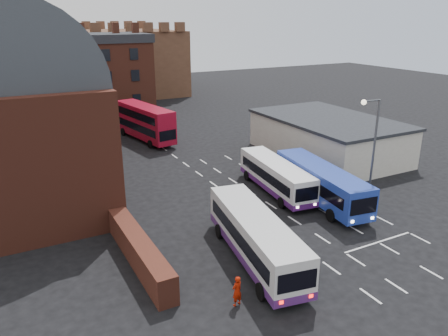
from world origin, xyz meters
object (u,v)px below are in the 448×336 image
bus_blue (321,182)px  pedestrian_beige (265,276)px  pedestrian_red (237,291)px  bus_white_outbound (256,235)px  street_lamp (372,144)px  bus_red_double (145,122)px  bus_white_inbound (276,175)px

bus_blue → pedestrian_beige: 13.68m
pedestrian_red → bus_white_outbound: bearing=-147.6°
pedestrian_red → pedestrian_beige: pedestrian_beige is taller
pedestrian_red → pedestrian_beige: (2.07, 0.43, 0.01)m
bus_blue → street_lamp: 5.06m
bus_blue → street_lamp: street_lamp is taller
pedestrian_beige → bus_red_double: bearing=-96.1°
bus_white_outbound → bus_white_inbound: bearing=58.8°
bus_white_inbound → pedestrian_beige: bearing=60.1°
bus_white_outbound → bus_blue: 10.98m
bus_white_outbound → street_lamp: 12.70m
bus_white_outbound → pedestrian_beige: 3.36m
bus_red_double → pedestrian_red: 34.36m
bus_blue → bus_red_double: bus_red_double is taller
bus_white_inbound → pedestrian_red: size_ratio=5.89×
pedestrian_beige → bus_white_inbound: bearing=-125.7°
bus_red_double → bus_white_inbound: bearing=92.6°
bus_white_outbound → street_lamp: (11.92, 2.54, 3.59)m
bus_blue → bus_red_double: 25.92m
bus_white_inbound → pedestrian_red: 16.34m
street_lamp → bus_white_inbound: bearing=124.9°
bus_white_outbound → bus_red_double: 30.48m
bus_red_double → pedestrian_beige: size_ratio=6.29×
bus_blue → pedestrian_beige: (-10.84, -8.29, -0.90)m
bus_white_inbound → bus_blue: bus_blue is taller
bus_white_inbound → bus_red_double: (-4.60, 21.56, 0.68)m
bus_white_outbound → bus_red_double: bearing=94.0°
street_lamp → pedestrian_beige: 14.94m
bus_red_double → pedestrian_red: bearing=70.1°
street_lamp → pedestrian_beige: (-13.13, -5.54, -4.48)m
bus_white_outbound → pedestrian_red: 4.83m
bus_blue → bus_red_double: (-6.66, 25.04, 0.52)m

